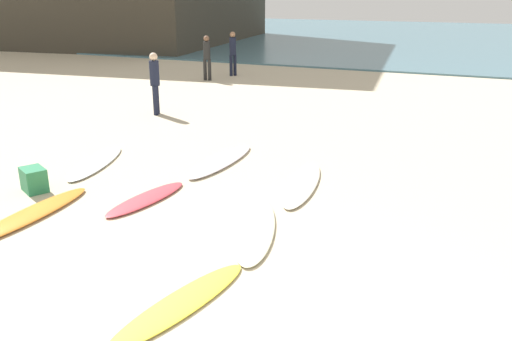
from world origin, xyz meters
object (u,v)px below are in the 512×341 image
object	(u,v)px
surfboard_3	(32,214)
beachgoer_mid	(233,51)
surfboard_6	(221,161)
beachgoer_near	(207,56)
surfboard_2	(182,303)
beachgoer_far	(155,80)
surfboard_5	(255,229)
surfboard_1	(302,184)
beach_cooler	(34,180)
surfboard_4	(147,199)
surfboard_0	(96,162)

from	to	relation	value
surfboard_3	beachgoer_mid	world-z (taller)	beachgoer_mid
surfboard_6	beachgoer_near	size ratio (longest dim) A/B	1.45
surfboard_2	beachgoer_near	bearing A→B (deg)	-50.31
beachgoer_far	surfboard_5	bearing A→B (deg)	22.34
surfboard_2	surfboard_3	distance (m)	3.79
surfboard_3	beachgoer_far	bearing A→B (deg)	106.94
beachgoer_mid	surfboard_1	bearing A→B (deg)	-119.51
surfboard_1	surfboard_5	xyz separation A→B (m)	(-0.02, -2.19, 0.00)
surfboard_2	surfboard_3	world-z (taller)	surfboard_3
surfboard_2	beach_cooler	distance (m)	4.90
surfboard_2	beachgoer_mid	bearing A→B (deg)	-53.86
surfboard_5	beachgoer_mid	distance (m)	15.54
surfboard_1	surfboard_2	distance (m)	4.36
beachgoer_near	beachgoer_mid	size ratio (longest dim) A/B	0.96
beachgoer_far	beach_cooler	world-z (taller)	beachgoer_far
surfboard_2	surfboard_6	size ratio (longest dim) A/B	0.86
surfboard_3	surfboard_4	size ratio (longest dim) A/B	1.34
surfboard_0	surfboard_1	xyz separation A→B (m)	(4.44, 0.50, 0.00)
surfboard_4	surfboard_5	bearing A→B (deg)	177.53
surfboard_6	beachgoer_mid	world-z (taller)	beachgoer_mid
surfboard_2	surfboard_4	size ratio (longest dim) A/B	1.16
surfboard_3	beachgoer_mid	xyz separation A→B (m)	(-3.43, 14.75, 1.00)
surfboard_5	surfboard_3	bearing A→B (deg)	176.28
surfboard_6	surfboard_0	bearing A→B (deg)	26.57
surfboard_0	beachgoer_near	xyz separation A→B (m)	(-3.03, 10.62, 0.96)
beachgoer_mid	beach_cooler	bearing A→B (deg)	-140.01
surfboard_4	beachgoer_near	bearing A→B (deg)	-58.85
beachgoer_mid	beachgoer_near	bearing A→B (deg)	-166.52
surfboard_4	surfboard_0	bearing A→B (deg)	-23.27
surfboard_5	beachgoer_far	xyz separation A→B (m)	(-5.89, 6.22, 0.98)
surfboard_6	beachgoer_far	bearing A→B (deg)	-40.11
surfboard_1	beach_cooler	size ratio (longest dim) A/B	5.06
surfboard_4	surfboard_6	size ratio (longest dim) A/B	0.74
surfboard_4	beach_cooler	distance (m)	2.20
beachgoer_near	beachgoer_mid	world-z (taller)	beachgoer_mid
surfboard_3	beachgoer_near	bearing A→B (deg)	105.40
surfboard_4	beachgoer_far	size ratio (longest dim) A/B	1.06
surfboard_5	surfboard_6	size ratio (longest dim) A/B	0.92
beach_cooler	surfboard_3	bearing A→B (deg)	-47.62
beachgoer_near	surfboard_0	bearing A→B (deg)	100.45
surfboard_4	beachgoer_far	world-z (taller)	beachgoer_far
surfboard_1	surfboard_3	distance (m)	4.76
beachgoer_near	surfboard_4	bearing A→B (deg)	108.08
surfboard_6	beachgoer_mid	size ratio (longest dim) A/B	1.40
surfboard_3	beach_cooler	xyz separation A→B (m)	(-0.82, 0.90, 0.18)
surfboard_4	surfboard_5	size ratio (longest dim) A/B	0.81
surfboard_4	surfboard_5	distance (m)	2.29
surfboard_4	beach_cooler	bearing A→B (deg)	18.51
surfboard_0	beachgoer_far	world-z (taller)	beachgoer_far
surfboard_1	beachgoer_mid	xyz separation A→B (m)	(-7.04, 11.64, 1.01)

